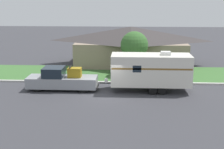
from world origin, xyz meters
TOP-DOWN VIEW (x-y plane):
  - ground_plane at (0.00, 0.00)m, footprint 120.00×120.00m
  - curb_strip at (0.00, 3.75)m, footprint 80.00×0.30m
  - lawn_strip at (0.00, 7.40)m, footprint 80.00×7.00m
  - house_across_street at (1.99, 12.42)m, footprint 13.78×7.30m
  - pickup_truck at (-4.05, 1.47)m, footprint 6.15×1.99m
  - travel_trailer at (3.66, 1.47)m, footprint 7.71×2.43m
  - mailbox at (-5.68, 4.40)m, footprint 0.48×0.20m
  - tree_in_yard at (2.33, 7.04)m, footprint 2.80×2.80m

SIDE VIEW (x-z plane):
  - ground_plane at x=0.00m, z-range 0.00..0.00m
  - lawn_strip at x=0.00m, z-range 0.00..0.03m
  - curb_strip at x=0.00m, z-range 0.00..0.14m
  - pickup_truck at x=-4.05m, z-range -0.16..1.90m
  - mailbox at x=-5.68m, z-range 0.36..1.69m
  - travel_trailer at x=3.66m, z-range 0.14..3.58m
  - house_across_street at x=1.99m, z-range 0.08..4.56m
  - tree_in_yard at x=2.33m, z-range 0.85..5.36m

